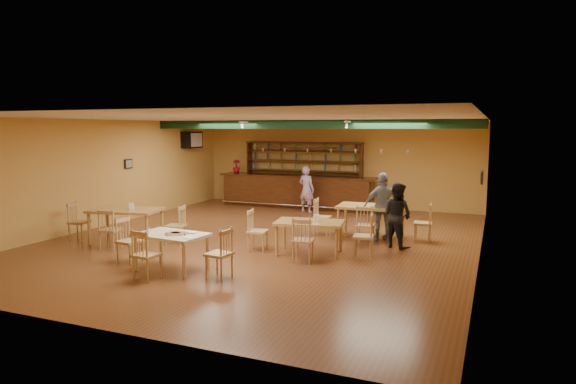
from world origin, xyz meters
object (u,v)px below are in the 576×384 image
at_px(near_table, 172,252).
at_px(patron_bar, 306,189).
at_px(bar_counter, 296,191).
at_px(patron_right_a, 397,215).
at_px(dining_table_d, 309,238).
at_px(dining_table_b, 371,222).
at_px(dining_table_c, 126,226).

relative_size(near_table, patron_bar, 0.89).
bearing_deg(bar_counter, patron_right_a, -47.14).
height_order(bar_counter, patron_bar, patron_bar).
distance_m(dining_table_d, patron_right_a, 2.19).
bearing_deg(patron_right_a, bar_counter, -18.15).
distance_m(bar_counter, patron_bar, 1.09).
xyz_separation_m(bar_counter, dining_table_b, (3.55, -3.89, -0.15)).
height_order(bar_counter, dining_table_d, bar_counter).
xyz_separation_m(bar_counter, patron_right_a, (4.35, -4.69, 0.19)).
bearing_deg(dining_table_c, dining_table_b, 15.74).
height_order(near_table, patron_bar, patron_bar).
xyz_separation_m(dining_table_c, dining_table_d, (4.50, 0.61, -0.04)).
bearing_deg(dining_table_b, dining_table_c, -155.69).
bearing_deg(dining_table_b, bar_counter, 129.37).
distance_m(dining_table_d, patron_bar, 5.62).
distance_m(dining_table_c, patron_right_a, 6.49).
bearing_deg(patron_bar, dining_table_d, 124.35).
bearing_deg(patron_bar, dining_table_b, 146.49).
bearing_deg(bar_counter, dining_table_b, -47.60).
height_order(dining_table_c, dining_table_d, dining_table_c).
distance_m(dining_table_c, dining_table_d, 4.54).
relative_size(dining_table_c, near_table, 1.21).
distance_m(near_table, patron_bar, 7.47).
bearing_deg(dining_table_c, bar_counter, 63.19).
distance_m(dining_table_b, patron_right_a, 1.18).
distance_m(dining_table_b, dining_table_d, 2.33).
relative_size(dining_table_b, dining_table_c, 1.01).
distance_m(bar_counter, dining_table_d, 6.63).
xyz_separation_m(dining_table_d, patron_bar, (-2.01, 5.24, 0.40)).
bearing_deg(near_table, patron_bar, 95.53).
bearing_deg(bar_counter, patron_bar, -50.59).
bearing_deg(dining_table_b, patron_right_a, -48.03).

